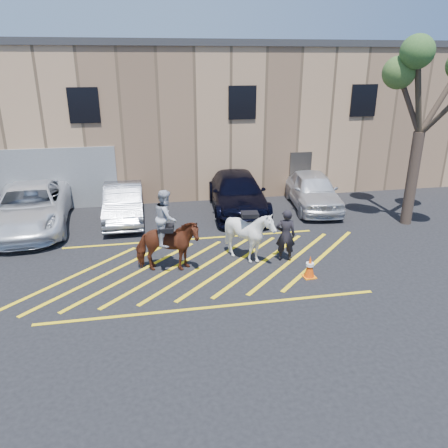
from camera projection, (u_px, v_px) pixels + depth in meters
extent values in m
plane|color=black|center=(199.00, 264.00, 14.67)|extent=(90.00, 90.00, 0.00)
imported|color=white|center=(30.00, 207.00, 17.60)|extent=(3.29, 6.40, 1.73)
imported|color=gray|center=(124.00, 203.00, 18.51)|extent=(1.62, 4.57, 1.50)
imported|color=black|center=(237.00, 193.00, 19.58)|extent=(2.74, 5.88, 1.66)
imported|color=silver|center=(313.00, 190.00, 20.05)|extent=(2.56, 5.04, 1.65)
imported|color=black|center=(286.00, 235.00, 14.65)|extent=(0.75, 0.58, 1.82)
cube|color=tan|center=(170.00, 116.00, 24.48)|extent=(32.00, 10.00, 7.00)
cube|color=#2D2D30|center=(167.00, 46.00, 23.19)|extent=(32.20, 10.20, 0.30)
cube|color=black|center=(84.00, 105.00, 18.76)|extent=(1.30, 0.08, 1.50)
cube|color=black|center=(242.00, 103.00, 19.97)|extent=(1.30, 0.08, 1.50)
cube|color=black|center=(364.00, 100.00, 21.01)|extent=(1.30, 0.08, 1.50)
cube|color=#38332D|center=(300.00, 174.00, 21.72)|extent=(1.10, 0.08, 2.20)
cube|color=yellow|center=(68.00, 279.00, 13.67)|extent=(4.20, 4.20, 0.01)
cube|color=yellow|center=(102.00, 276.00, 13.85)|extent=(4.20, 4.20, 0.01)
cube|color=yellow|center=(136.00, 273.00, 14.03)|extent=(4.20, 4.20, 0.01)
cube|color=yellow|center=(169.00, 270.00, 14.21)|extent=(4.20, 4.20, 0.01)
cube|color=yellow|center=(201.00, 268.00, 14.40)|extent=(4.20, 4.20, 0.01)
cube|color=yellow|center=(232.00, 265.00, 14.58)|extent=(4.20, 4.20, 0.01)
cube|color=yellow|center=(262.00, 263.00, 14.76)|extent=(4.20, 4.20, 0.01)
cube|color=yellow|center=(292.00, 260.00, 14.94)|extent=(4.20, 4.20, 0.01)
cube|color=yellow|center=(321.00, 258.00, 15.12)|extent=(4.20, 4.20, 0.01)
cube|color=yellow|center=(192.00, 239.00, 16.70)|extent=(9.50, 0.12, 0.01)
cube|color=yellow|center=(213.00, 307.00, 12.10)|extent=(9.50, 0.12, 0.01)
imported|color=maroon|center=(167.00, 246.00, 13.91)|extent=(2.17, 1.21, 1.74)
imported|color=#ACADB7|center=(166.00, 217.00, 13.57)|extent=(0.78, 0.95, 1.77)
cube|color=black|center=(166.00, 228.00, 13.69)|extent=(0.53, 0.62, 0.14)
imported|color=silver|center=(249.00, 235.00, 14.61)|extent=(1.66, 1.82, 1.87)
cube|color=black|center=(250.00, 215.00, 14.35)|extent=(0.60, 0.51, 0.14)
cube|color=orange|center=(309.00, 277.00, 13.78)|extent=(0.41, 0.41, 0.03)
cone|color=#EF4909|center=(310.00, 266.00, 13.65)|extent=(0.32, 0.32, 0.70)
cylinder|color=white|center=(310.00, 264.00, 13.63)|extent=(0.25, 0.25, 0.10)
cylinder|color=#47382B|center=(412.00, 179.00, 17.69)|extent=(0.44, 0.44, 3.80)
cylinder|color=#49382C|center=(440.00, 100.00, 16.87)|extent=(1.76, 0.51, 2.68)
cylinder|color=#4B392D|center=(409.00, 103.00, 17.45)|extent=(0.33, 1.88, 2.34)
cylinder|color=#45362A|center=(409.00, 104.00, 16.55)|extent=(1.40, 0.20, 2.39)
cylinder|color=#45382A|center=(443.00, 113.00, 16.13)|extent=(0.78, 1.62, 1.96)
cylinder|color=#403527|center=(418.00, 95.00, 16.20)|extent=(1.16, 0.77, 3.11)
sphere|color=#38622A|center=(399.00, 74.00, 17.83)|extent=(1.20, 1.20, 1.20)
sphere|color=#496C2E|center=(399.00, 73.00, 16.04)|extent=(1.20, 1.20, 1.20)
sphere|color=#416A2D|center=(417.00, 52.00, 15.33)|extent=(1.20, 1.20, 1.20)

